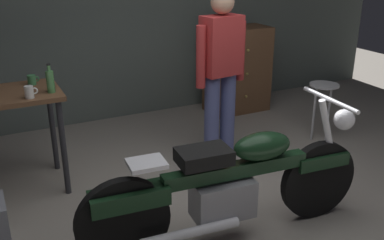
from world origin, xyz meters
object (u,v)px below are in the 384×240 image
at_px(mug_green_speckled, 32,80).
at_px(bottle, 50,81).
at_px(shop_stool, 323,96).
at_px(mug_white_ceramic, 29,92).
at_px(motorcycle, 232,183).
at_px(wooden_dresser, 237,70).
at_px(person_standing, 221,70).

relative_size(mug_green_speckled, bottle, 0.42).
height_order(shop_stool, mug_white_ceramic, mug_white_ceramic).
bearing_deg(mug_white_ceramic, motorcycle, -46.50).
relative_size(wooden_dresser, mug_green_speckled, 10.81).
xyz_separation_m(shop_stool, mug_green_speckled, (-2.95, 0.46, 0.44)).
height_order(person_standing, mug_green_speckled, person_standing).
xyz_separation_m(wooden_dresser, mug_green_speckled, (-2.62, -0.79, 0.39)).
bearing_deg(shop_stool, person_standing, 175.93).
bearing_deg(wooden_dresser, bottle, -156.54).
distance_m(motorcycle, wooden_dresser, 2.84).
height_order(wooden_dresser, mug_green_speckled, wooden_dresser).
distance_m(person_standing, wooden_dresser, 1.53).
bearing_deg(bottle, mug_white_ceramic, -155.75).
relative_size(wooden_dresser, mug_white_ceramic, 10.57).
bearing_deg(shop_stool, mug_white_ceramic, 178.49).
bearing_deg(person_standing, mug_green_speckled, -20.91).
relative_size(person_standing, bottle, 6.93).
relative_size(mug_green_speckled, mug_white_ceramic, 0.98).
height_order(person_standing, bottle, person_standing).
bearing_deg(motorcycle, bottle, 131.78).
height_order(motorcycle, bottle, bottle).
relative_size(wooden_dresser, bottle, 4.56).
bearing_deg(wooden_dresser, mug_white_ceramic, -156.48).
bearing_deg(shop_stool, wooden_dresser, 104.77).
xyz_separation_m(motorcycle, mug_white_ceramic, (-1.15, 1.21, 0.50)).
relative_size(shop_stool, bottle, 2.66).
relative_size(motorcycle, shop_stool, 3.42).
relative_size(person_standing, shop_stool, 2.61).
relative_size(shop_stool, mug_green_speckled, 6.29).
bearing_deg(wooden_dresser, motorcycle, -122.86).
distance_m(mug_green_speckled, bottle, 0.33).
height_order(person_standing, wooden_dresser, person_standing).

